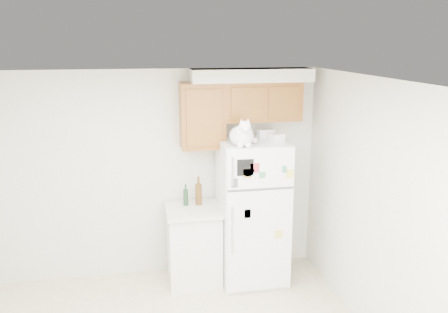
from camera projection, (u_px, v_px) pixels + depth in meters
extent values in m
cube|color=silver|center=(160.00, 175.00, 5.67)|extent=(3.80, 0.04, 2.50)
cube|color=silver|center=(393.00, 226.00, 4.10)|extent=(0.04, 4.00, 2.50)
cube|color=white|center=(169.00, 85.00, 3.46)|extent=(3.80, 4.00, 0.04)
cube|color=#945820|center=(262.00, 101.00, 5.51)|extent=(0.90, 0.33, 0.45)
cube|color=#945820|center=(202.00, 116.00, 5.42)|extent=(0.50, 0.33, 0.75)
cube|color=silver|center=(251.00, 75.00, 5.42)|extent=(1.40, 0.37, 0.15)
cube|color=white|center=(252.00, 211.00, 5.59)|extent=(0.76, 0.72, 1.70)
cube|color=white|center=(261.00, 169.00, 5.08)|extent=(0.74, 0.03, 0.44)
cube|color=white|center=(260.00, 241.00, 5.29)|extent=(0.74, 0.03, 1.19)
cube|color=#59595B|center=(261.00, 188.00, 5.14)|extent=(0.74, 0.03, 0.02)
cylinder|color=silver|center=(233.00, 171.00, 5.00)|extent=(0.02, 0.02, 0.32)
cylinder|color=silver|center=(232.00, 230.00, 5.16)|extent=(0.02, 0.02, 0.55)
cube|color=black|center=(245.00, 168.00, 5.03)|extent=(0.18, 0.00, 0.18)
cube|color=white|center=(247.00, 207.00, 5.14)|extent=(0.22, 0.00, 0.28)
cube|color=gold|center=(247.00, 174.00, 5.05)|extent=(0.09, 0.00, 0.10)
cube|color=#A979A9|center=(248.00, 214.00, 5.16)|extent=(0.07, 0.00, 0.10)
cube|color=#4F5054|center=(235.00, 183.00, 5.05)|extent=(0.07, 0.00, 0.10)
cube|color=white|center=(242.00, 230.00, 5.19)|extent=(0.08, 0.00, 0.06)
cube|color=#C3303E|center=(255.00, 168.00, 5.05)|extent=(0.10, 0.00, 0.10)
cube|color=#A5D5EB|center=(250.00, 173.00, 5.05)|extent=(0.10, 0.00, 0.08)
cube|color=#3D8669|center=(284.00, 169.00, 5.12)|extent=(0.05, 0.00, 0.07)
cube|color=#D7C94B|center=(279.00, 234.00, 5.29)|extent=(0.09, 0.00, 0.09)
cube|color=#408D5D|center=(262.00, 175.00, 5.08)|extent=(0.07, 0.00, 0.07)
cube|color=#E8D852|center=(290.00, 174.00, 5.14)|extent=(0.08, 0.00, 0.10)
cube|color=white|center=(194.00, 246.00, 5.62)|extent=(0.60, 0.60, 0.88)
cube|color=silver|center=(193.00, 210.00, 5.49)|extent=(0.64, 0.64, 0.04)
ellipsoid|color=white|center=(241.00, 136.00, 5.13)|extent=(0.26, 0.35, 0.22)
ellipsoid|color=white|center=(244.00, 133.00, 5.03)|extent=(0.19, 0.15, 0.21)
sphere|color=white|center=(245.00, 127.00, 4.95)|extent=(0.13, 0.13, 0.13)
cone|color=white|center=(242.00, 121.00, 4.93)|extent=(0.04, 0.04, 0.05)
cone|color=white|center=(248.00, 121.00, 4.95)|extent=(0.04, 0.04, 0.05)
cone|color=#D88C8C|center=(242.00, 122.00, 4.93)|extent=(0.02, 0.02, 0.03)
cone|color=#D88C8C|center=(248.00, 121.00, 4.94)|extent=(0.02, 0.02, 0.03)
sphere|color=white|center=(246.00, 130.00, 4.91)|extent=(0.06, 0.06, 0.06)
sphere|color=white|center=(240.00, 145.00, 5.01)|extent=(0.07, 0.07, 0.07)
sphere|color=white|center=(248.00, 145.00, 5.02)|extent=(0.07, 0.07, 0.07)
cylinder|color=white|center=(248.00, 140.00, 5.28)|extent=(0.16, 0.22, 0.07)
cube|color=white|center=(266.00, 133.00, 5.56)|extent=(0.19, 0.14, 0.10)
cube|color=white|center=(277.00, 138.00, 5.33)|extent=(0.18, 0.16, 0.09)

